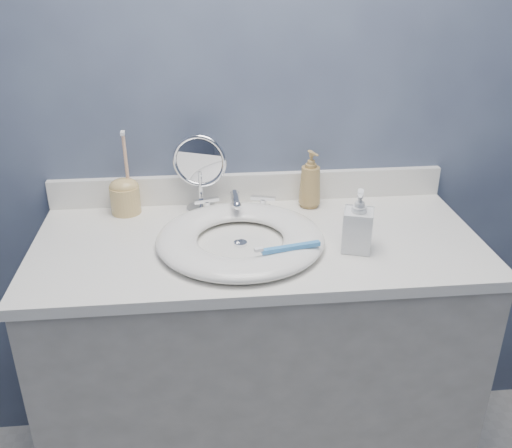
{
  "coord_description": "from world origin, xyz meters",
  "views": [
    {
      "loc": [
        -0.15,
        -0.41,
        1.6
      ],
      "look_at": [
        -0.01,
        0.94,
        0.94
      ],
      "focal_mm": 40.0,
      "sensor_mm": 36.0,
      "label": 1
    }
  ],
  "objects": [
    {
      "name": "back_wall",
      "position": [
        0.0,
        1.25,
        1.2
      ],
      "size": [
        2.2,
        0.02,
        2.4
      ],
      "primitive_type": "cube",
      "color": "#414A61",
      "rests_on": "ground"
    },
    {
      "name": "vanity_cabinet",
      "position": [
        0.0,
        0.97,
        0.42
      ],
      "size": [
        1.2,
        0.55,
        0.85
      ],
      "primitive_type": "cube",
      "color": "#B6B0A6",
      "rests_on": "ground"
    },
    {
      "name": "countertop",
      "position": [
        0.0,
        0.97,
        0.86
      ],
      "size": [
        1.22,
        0.57,
        0.03
      ],
      "primitive_type": "cube",
      "color": "white",
      "rests_on": "vanity_cabinet"
    },
    {
      "name": "backsplash",
      "position": [
        0.0,
        1.24,
        0.93
      ],
      "size": [
        1.22,
        0.02,
        0.09
      ],
      "primitive_type": "cube",
      "color": "white",
      "rests_on": "countertop"
    },
    {
      "name": "basin",
      "position": [
        -0.05,
        0.94,
        0.9
      ],
      "size": [
        0.45,
        0.45,
        0.04
      ],
      "primitive_type": null,
      "color": "white",
      "rests_on": "countertop"
    },
    {
      "name": "drain",
      "position": [
        -0.05,
        0.94,
        0.88
      ],
      "size": [
        0.04,
        0.04,
        0.01
      ],
      "primitive_type": "cylinder",
      "color": "silver",
      "rests_on": "countertop"
    },
    {
      "name": "faucet",
      "position": [
        -0.05,
        1.14,
        0.91
      ],
      "size": [
        0.25,
        0.13,
        0.07
      ],
      "color": "silver",
      "rests_on": "countertop"
    },
    {
      "name": "makeup_mirror",
      "position": [
        -0.15,
        1.18,
        1.01
      ],
      "size": [
        0.16,
        0.09,
        0.24
      ],
      "rotation": [
        0.0,
        0.0,
        -0.21
      ],
      "color": "silver",
      "rests_on": "countertop"
    },
    {
      "name": "soap_bottle_amber",
      "position": [
        0.18,
        1.18,
        0.97
      ],
      "size": [
        0.09,
        0.09,
        0.18
      ],
      "primitive_type": "imported",
      "rotation": [
        0.0,
        0.0,
        0.36
      ],
      "color": "#A5854A",
      "rests_on": "countertop"
    },
    {
      "name": "soap_bottle_clear",
      "position": [
        0.25,
        0.89,
        0.96
      ],
      "size": [
        0.1,
        0.1,
        0.17
      ],
      "primitive_type": "imported",
      "rotation": [
        0.0,
        0.0,
        -0.32
      ],
      "color": "silver",
      "rests_on": "countertop"
    },
    {
      "name": "toothbrush_holder",
      "position": [
        -0.38,
        1.19,
        0.94
      ],
      "size": [
        0.09,
        0.09,
        0.25
      ],
      "rotation": [
        0.0,
        0.0,
        0.05
      ],
      "color": "tan",
      "rests_on": "countertop"
    },
    {
      "name": "toothbrush_lying",
      "position": [
        0.06,
        0.83,
        0.92
      ],
      "size": [
        0.17,
        0.05,
        0.02
      ],
      "rotation": [
        0.0,
        0.0,
        0.21
      ],
      "color": "#3D8DD8",
      "rests_on": "basin"
    }
  ]
}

